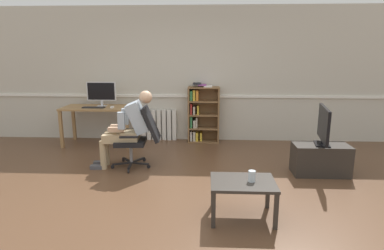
{
  "coord_description": "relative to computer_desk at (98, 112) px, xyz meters",
  "views": [
    {
      "loc": [
        0.4,
        -4.05,
        1.79
      ],
      "look_at": [
        0.15,
        0.85,
        0.7
      ],
      "focal_mm": 30.49,
      "sensor_mm": 36.0,
      "label": 1
    }
  ],
  "objects": [
    {
      "name": "keyboard",
      "position": [
        -0.04,
        -0.14,
        0.11
      ],
      "size": [
        0.42,
        0.12,
        0.02
      ],
      "primitive_type": "cube",
      "color": "black",
      "rests_on": "computer_desk"
    },
    {
      "name": "bookshelf",
      "position": [
        2.02,
        0.29,
        -0.08
      ],
      "size": [
        0.63,
        0.29,
        1.2
      ],
      "color": "brown",
      "rests_on": "ground_plane"
    },
    {
      "name": "computer_mouse",
      "position": [
        0.32,
        -0.12,
        0.12
      ],
      "size": [
        0.06,
        0.1,
        0.03
      ],
      "primitive_type": "cube",
      "color": "white",
      "rests_on": "computer_desk"
    },
    {
      "name": "ground_plane",
      "position": [
        1.76,
        -2.15,
        -0.66
      ],
      "size": [
        18.0,
        18.0,
        0.0
      ],
      "primitive_type": "plane",
      "color": "brown"
    },
    {
      "name": "radiator",
      "position": [
        1.14,
        0.39,
        -0.34
      ],
      "size": [
        0.72,
        0.08,
        0.64
      ],
      "color": "white",
      "rests_on": "ground_plane"
    },
    {
      "name": "office_chair",
      "position": [
        1.08,
        -1.27,
        -0.13
      ],
      "size": [
        0.79,
        0.62,
        0.98
      ],
      "rotation": [
        0.0,
        0.0,
        -1.5
      ],
      "color": "black",
      "rests_on": "ground_plane"
    },
    {
      "name": "back_wall",
      "position": [
        1.76,
        0.5,
        0.69
      ],
      "size": [
        12.0,
        0.13,
        2.7
      ],
      "color": "beige",
      "rests_on": "ground_plane"
    },
    {
      "name": "imac_monitor",
      "position": [
        0.06,
        0.08,
        0.38
      ],
      "size": [
        0.58,
        0.14,
        0.48
      ],
      "color": "silver",
      "rests_on": "computer_desk"
    },
    {
      "name": "drinking_glass",
      "position": [
        2.64,
        -2.85,
        -0.17
      ],
      "size": [
        0.08,
        0.08,
        0.12
      ],
      "primitive_type": "cylinder",
      "color": "silver",
      "rests_on": "coffee_table"
    },
    {
      "name": "person_seated",
      "position": [
        0.9,
        -1.28,
        -0.0
      ],
      "size": [
        1.0,
        0.41,
        1.22
      ],
      "rotation": [
        0.0,
        0.0,
        -1.5
      ],
      "color": "tan",
      "rests_on": "ground_plane"
    },
    {
      "name": "coffee_table",
      "position": [
        2.54,
        -2.85,
        -0.29
      ],
      "size": [
        0.7,
        0.54,
        0.43
      ],
      "color": "#332D28",
      "rests_on": "ground_plane"
    },
    {
      "name": "computer_desk",
      "position": [
        0.0,
        0.0,
        0.0
      ],
      "size": [
        1.35,
        0.68,
        0.76
      ],
      "color": "#9E7547",
      "rests_on": "ground_plane"
    },
    {
      "name": "tv_stand",
      "position": [
        3.85,
        -1.46,
        -0.43
      ],
      "size": [
        0.81,
        0.41,
        0.46
      ],
      "color": "#2D2823",
      "rests_on": "ground_plane"
    },
    {
      "name": "tv_screen",
      "position": [
        3.85,
        -1.46,
        0.1
      ],
      "size": [
        0.25,
        0.83,
        0.56
      ],
      "rotation": [
        0.0,
        0.0,
        1.39
      ],
      "color": "black",
      "rests_on": "tv_stand"
    }
  ]
}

